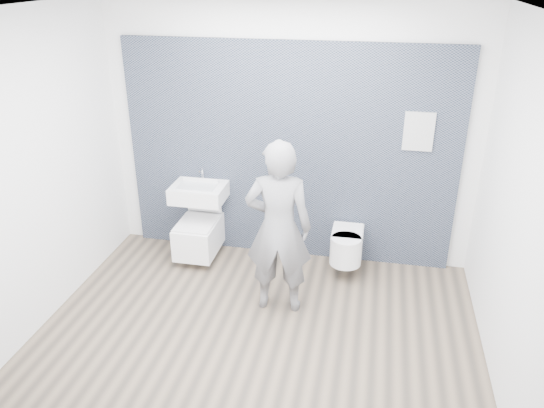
% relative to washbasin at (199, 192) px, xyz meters
% --- Properties ---
extents(ground, '(4.00, 4.00, 0.00)m').
position_rel_washbasin_xyz_m(ground, '(0.96, -1.22, -0.78)').
color(ground, brown).
rests_on(ground, ground).
extents(room_shell, '(4.00, 4.00, 4.00)m').
position_rel_washbasin_xyz_m(room_shell, '(0.96, -1.22, 0.96)').
color(room_shell, silver).
rests_on(room_shell, ground).
extents(tile_wall, '(3.60, 0.06, 2.40)m').
position_rel_washbasin_xyz_m(tile_wall, '(0.96, 0.25, -0.78)').
color(tile_wall, black).
rests_on(tile_wall, ground).
extents(washbasin, '(0.59, 0.44, 0.44)m').
position_rel_washbasin_xyz_m(washbasin, '(0.00, 0.00, 0.00)').
color(washbasin, white).
rests_on(washbasin, ground).
extents(toilet_square, '(0.43, 0.62, 0.83)m').
position_rel_washbasin_xyz_m(toilet_square, '(-0.00, -0.08, -0.48)').
color(toilet_square, white).
rests_on(toilet_square, ground).
extents(toilet_rounded, '(0.34, 0.57, 0.31)m').
position_rel_washbasin_xyz_m(toilet_rounded, '(1.66, -0.07, -0.45)').
color(toilet_rounded, white).
rests_on(toilet_rounded, ground).
extents(info_placard, '(0.30, 0.03, 0.40)m').
position_rel_washbasin_xyz_m(info_placard, '(2.29, 0.21, -0.78)').
color(info_placard, white).
rests_on(info_placard, ground).
extents(visitor, '(0.66, 0.46, 1.71)m').
position_rel_washbasin_xyz_m(visitor, '(1.06, -0.83, 0.08)').
color(visitor, slate).
rests_on(visitor, ground).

